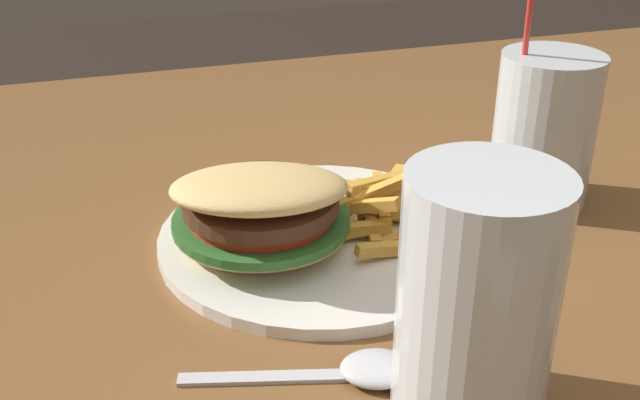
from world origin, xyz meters
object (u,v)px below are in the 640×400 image
object	(u,v)px
beer_glass	(476,305)
spoon	(362,370)
juice_glass	(543,137)
meal_plate_near	(291,220)

from	to	relation	value
beer_glass	spoon	size ratio (longest dim) A/B	1.03
beer_glass	spoon	xyz separation A→B (m)	(0.05, -0.04, -0.07)
juice_glass	spoon	size ratio (longest dim) A/B	1.33
beer_glass	spoon	bearing A→B (deg)	-41.97
meal_plate_near	juice_glass	distance (m)	0.24
beer_glass	spoon	world-z (taller)	beer_glass
meal_plate_near	spoon	world-z (taller)	meal_plate_near
beer_glass	juice_glass	xyz separation A→B (m)	(-0.19, -0.22, -0.01)
beer_glass	spoon	distance (m)	0.09
meal_plate_near	juice_glass	size ratio (longest dim) A/B	1.36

